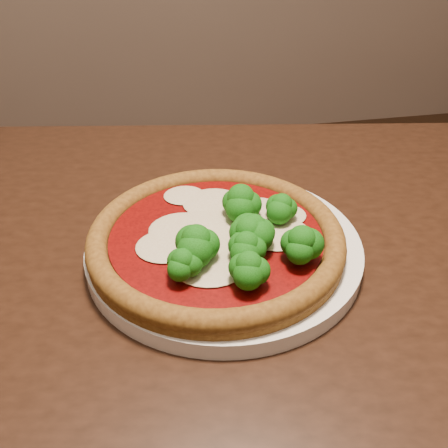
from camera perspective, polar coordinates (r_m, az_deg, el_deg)
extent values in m
cube|color=black|center=(0.54, 3.06, -6.70)|extent=(1.29, 0.94, 0.04)
cylinder|color=silver|center=(0.54, 0.00, -2.69)|extent=(0.30, 0.30, 0.02)
cylinder|color=brown|center=(0.53, -0.90, -1.99)|extent=(0.27, 0.27, 0.01)
torus|color=brown|center=(0.52, -0.91, -1.38)|extent=(0.27, 0.27, 0.02)
cylinder|color=#670604|center=(0.52, -0.91, -1.34)|extent=(0.22, 0.22, 0.00)
ellipsoid|color=beige|center=(0.55, 1.89, 0.86)|extent=(0.08, 0.08, 0.01)
ellipsoid|color=beige|center=(0.55, 6.82, 1.03)|extent=(0.05, 0.05, 0.00)
ellipsoid|color=beige|center=(0.52, -2.00, -1.02)|extent=(0.10, 0.09, 0.01)
ellipsoid|color=beige|center=(0.48, -1.51, -4.62)|extent=(0.08, 0.07, 0.01)
ellipsoid|color=beige|center=(0.57, -1.28, 2.47)|extent=(0.07, 0.06, 0.01)
ellipsoid|color=beige|center=(0.51, -6.53, -2.47)|extent=(0.06, 0.06, 0.01)
ellipsoid|color=beige|center=(0.52, 6.09, -1.03)|extent=(0.07, 0.06, 0.01)
ellipsoid|color=beige|center=(0.59, -4.59, 3.30)|extent=(0.05, 0.04, 0.00)
ellipsoid|color=beige|center=(0.53, -4.91, -0.57)|extent=(0.07, 0.06, 0.01)
ellipsoid|color=beige|center=(0.55, 3.41, 0.95)|extent=(0.09, 0.08, 0.01)
ellipsoid|color=#187612|center=(0.47, 2.57, -2.50)|extent=(0.04, 0.04, 0.04)
ellipsoid|color=#187612|center=(0.49, 3.38, -0.60)|extent=(0.05, 0.05, 0.04)
ellipsoid|color=#187612|center=(0.46, -4.73, -4.33)|extent=(0.04, 0.04, 0.03)
ellipsoid|color=#187612|center=(0.47, -3.18, -2.04)|extent=(0.05, 0.05, 0.04)
ellipsoid|color=#187612|center=(0.53, 6.60, 2.07)|extent=(0.04, 0.04, 0.03)
ellipsoid|color=#187612|center=(0.45, 2.85, -4.88)|extent=(0.04, 0.04, 0.04)
ellipsoid|color=#187612|center=(0.48, 8.86, -2.01)|extent=(0.05, 0.05, 0.04)
ellipsoid|color=#187612|center=(0.48, 2.87, -0.96)|extent=(0.05, 0.05, 0.04)
ellipsoid|color=#187612|center=(0.53, 1.94, 2.77)|extent=(0.05, 0.05, 0.04)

